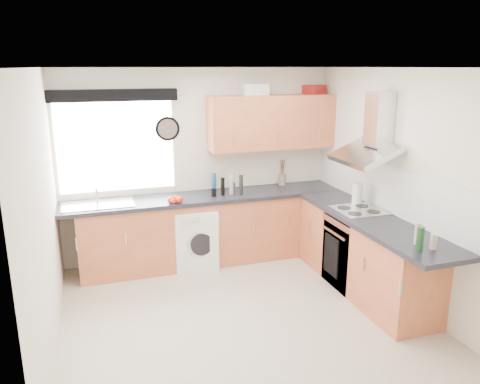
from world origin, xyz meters
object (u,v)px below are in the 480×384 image
object	(u,v)px
washing_machine	(197,237)
upper_cabinets	(272,122)
extractor_hood	(372,136)
oven	(356,250)

from	to	relation	value
washing_machine	upper_cabinets	bearing A→B (deg)	22.48
upper_cabinets	washing_machine	size ratio (longest dim) A/B	2.19
extractor_hood	washing_machine	distance (m)	2.49
upper_cabinets	washing_machine	distance (m)	1.80
oven	washing_machine	xyz separation A→B (m)	(-1.65, 1.11, -0.04)
washing_machine	oven	bearing A→B (deg)	-22.56
oven	washing_machine	world-z (taller)	oven
upper_cabinets	washing_machine	world-z (taller)	upper_cabinets
oven	upper_cabinets	xyz separation A→B (m)	(-0.55, 1.32, 1.38)
extractor_hood	upper_cabinets	xyz separation A→B (m)	(-0.65, 1.33, 0.03)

